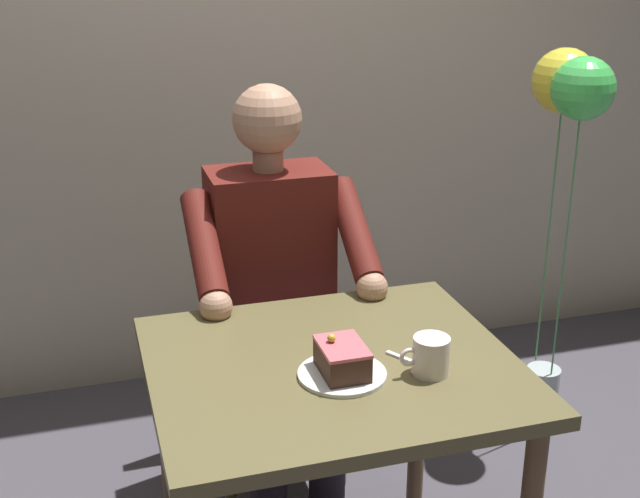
{
  "coord_description": "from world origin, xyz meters",
  "views": [
    {
      "loc": [
        0.53,
        1.67,
        1.67
      ],
      "look_at": [
        0.0,
        -0.1,
        0.97
      ],
      "focal_mm": 46.81,
      "sensor_mm": 36.0,
      "label": 1
    }
  ],
  "objects_px": {
    "seated_person": "(277,293)",
    "coffee_cup": "(430,355)",
    "dining_table": "(332,398)",
    "cake_slice": "(340,359)",
    "dessert_spoon": "(411,366)",
    "chair": "(265,320)",
    "balloon_display": "(567,139)"
  },
  "relations": [
    {
      "from": "chair",
      "to": "coffee_cup",
      "type": "xyz_separation_m",
      "value": [
        -0.2,
        0.85,
        0.28
      ]
    },
    {
      "from": "cake_slice",
      "to": "coffee_cup",
      "type": "bearing_deg",
      "value": 167.09
    },
    {
      "from": "seated_person",
      "to": "dessert_spoon",
      "type": "distance_m",
      "value": 0.66
    },
    {
      "from": "cake_slice",
      "to": "coffee_cup",
      "type": "relative_size",
      "value": 1.15
    },
    {
      "from": "seated_person",
      "to": "dining_table",
      "type": "bearing_deg",
      "value": 90.0
    },
    {
      "from": "coffee_cup",
      "to": "dining_table",
      "type": "bearing_deg",
      "value": -30.83
    },
    {
      "from": "dessert_spoon",
      "to": "seated_person",
      "type": "bearing_deg",
      "value": -75.3
    },
    {
      "from": "seated_person",
      "to": "cake_slice",
      "type": "relative_size",
      "value": 9.19
    },
    {
      "from": "chair",
      "to": "dining_table",
      "type": "bearing_deg",
      "value": 90.0
    },
    {
      "from": "seated_person",
      "to": "coffee_cup",
      "type": "xyz_separation_m",
      "value": [
        -0.2,
        0.68,
        0.11
      ]
    },
    {
      "from": "dining_table",
      "to": "balloon_display",
      "type": "xyz_separation_m",
      "value": [
        -0.99,
        -0.62,
        0.43
      ]
    },
    {
      "from": "seated_person",
      "to": "coffee_cup",
      "type": "height_order",
      "value": "seated_person"
    },
    {
      "from": "seated_person",
      "to": "cake_slice",
      "type": "xyz_separation_m",
      "value": [
        0.0,
        0.63,
        0.1
      ]
    },
    {
      "from": "seated_person",
      "to": "chair",
      "type": "bearing_deg",
      "value": -90.0
    },
    {
      "from": "chair",
      "to": "balloon_display",
      "type": "bearing_deg",
      "value": 174.0
    },
    {
      "from": "cake_slice",
      "to": "coffee_cup",
      "type": "distance_m",
      "value": 0.21
    },
    {
      "from": "coffee_cup",
      "to": "chair",
      "type": "bearing_deg",
      "value": -76.85
    },
    {
      "from": "balloon_display",
      "to": "seated_person",
      "type": "bearing_deg",
      "value": 3.8
    },
    {
      "from": "dining_table",
      "to": "chair",
      "type": "distance_m",
      "value": 0.74
    },
    {
      "from": "dining_table",
      "to": "balloon_display",
      "type": "relative_size",
      "value": 0.65
    },
    {
      "from": "seated_person",
      "to": "balloon_display",
      "type": "relative_size",
      "value": 0.96
    },
    {
      "from": "coffee_cup",
      "to": "cake_slice",
      "type": "bearing_deg",
      "value": -12.91
    },
    {
      "from": "coffee_cup",
      "to": "dessert_spoon",
      "type": "relative_size",
      "value": 0.87
    },
    {
      "from": "dining_table",
      "to": "dessert_spoon",
      "type": "distance_m",
      "value": 0.21
    },
    {
      "from": "dining_table",
      "to": "cake_slice",
      "type": "xyz_separation_m",
      "value": [
        0.0,
        0.07,
        0.14
      ]
    },
    {
      "from": "chair",
      "to": "balloon_display",
      "type": "xyz_separation_m",
      "value": [
        -0.99,
        0.1,
        0.56
      ]
    },
    {
      "from": "cake_slice",
      "to": "balloon_display",
      "type": "height_order",
      "value": "balloon_display"
    },
    {
      "from": "dining_table",
      "to": "coffee_cup",
      "type": "distance_m",
      "value": 0.27
    },
    {
      "from": "seated_person",
      "to": "coffee_cup",
      "type": "distance_m",
      "value": 0.71
    },
    {
      "from": "cake_slice",
      "to": "balloon_display",
      "type": "distance_m",
      "value": 1.25
    },
    {
      "from": "coffee_cup",
      "to": "seated_person",
      "type": "bearing_deg",
      "value": -73.72
    },
    {
      "from": "cake_slice",
      "to": "dining_table",
      "type": "bearing_deg",
      "value": -93.68
    }
  ]
}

